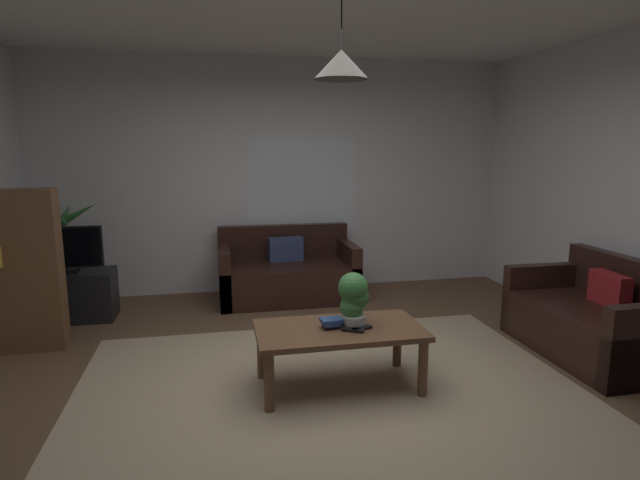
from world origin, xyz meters
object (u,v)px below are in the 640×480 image
(coffee_table, at_px, (339,337))
(tv, at_px, (64,249))
(couch_right_side, at_px, (594,323))
(bookshelf_corner, at_px, (16,271))
(remote_on_table_1, at_px, (353,330))
(potted_palm_corner, at_px, (62,262))
(book_on_table_2, at_px, (331,320))
(potted_plant_on_table, at_px, (354,297))
(tv_stand, at_px, (68,296))
(book_on_table_1, at_px, (331,323))
(book_on_table_0, at_px, (331,326))
(couch_under_window, at_px, (287,275))
(pendant_lamp, at_px, (341,64))
(remote_on_table_0, at_px, (361,328))

(coffee_table, distance_m, tv, 3.09)
(couch_right_side, relative_size, bookshelf_corner, 1.00)
(remote_on_table_1, height_order, potted_palm_corner, potted_palm_corner)
(book_on_table_2, distance_m, potted_plant_on_table, 0.23)
(tv_stand, bearing_deg, book_on_table_1, -41.53)
(book_on_table_0, height_order, tv_stand, tv_stand)
(coffee_table, height_order, tv_stand, tv_stand)
(potted_palm_corner, xyz_separation_m, bookshelf_corner, (-0.05, -1.16, 0.18))
(potted_palm_corner, bearing_deg, remote_on_table_1, -44.52)
(couch_under_window, height_order, book_on_table_1, couch_under_window)
(tv, bearing_deg, tv_stand, 90.00)
(coffee_table, relative_size, remote_on_table_1, 7.53)
(coffee_table, distance_m, tv_stand, 3.09)
(potted_plant_on_table, xyz_separation_m, tv, (-2.45, 1.96, 0.07))
(tv, bearing_deg, pendant_lamp, -40.57)
(couch_under_window, height_order, tv, tv)
(remote_on_table_0, relative_size, tv, 0.22)
(coffee_table, height_order, remote_on_table_1, remote_on_table_1)
(book_on_table_0, xyz_separation_m, tv, (-2.27, 1.98, 0.27))
(potted_palm_corner, bearing_deg, book_on_table_2, -44.85)
(couch_under_window, bearing_deg, potted_palm_corner, 177.56)
(coffee_table, distance_m, pendant_lamp, 1.89)
(tv, distance_m, potted_palm_corner, 0.48)
(coffee_table, distance_m, remote_on_table_1, 0.15)
(couch_under_window, xyz_separation_m, remote_on_table_0, (0.19, -2.38, 0.19))
(couch_right_side, relative_size, remote_on_table_0, 8.78)
(coffee_table, bearing_deg, bookshelf_corner, 153.75)
(book_on_table_0, height_order, pendant_lamp, pendant_lamp)
(book_on_table_1, height_order, bookshelf_corner, bookshelf_corner)
(book_on_table_2, bearing_deg, book_on_table_1, -174.07)
(couch_under_window, height_order, bookshelf_corner, bookshelf_corner)
(book_on_table_2, bearing_deg, potted_palm_corner, 135.15)
(tv, bearing_deg, couch_right_side, -21.89)
(book_on_table_2, xyz_separation_m, pendant_lamp, (0.06, -0.01, 1.77))
(book_on_table_0, relative_size, potted_palm_corner, 0.10)
(remote_on_table_1, distance_m, potted_palm_corner, 3.57)
(potted_plant_on_table, bearing_deg, pendant_lamp, -161.66)
(bookshelf_corner, bearing_deg, remote_on_table_0, -26.36)
(tv, xyz_separation_m, potted_palm_corner, (-0.14, 0.41, -0.22))
(remote_on_table_0, height_order, potted_plant_on_table, potted_plant_on_table)
(potted_plant_on_table, bearing_deg, tv_stand, 141.00)
(remote_on_table_1, xyz_separation_m, bookshelf_corner, (-2.59, 1.34, 0.24))
(remote_on_table_1, height_order, tv, tv)
(book_on_table_1, bearing_deg, couch_under_window, 89.75)
(remote_on_table_1, relative_size, tv_stand, 0.18)
(couch_under_window, height_order, book_on_table_2, couch_under_window)
(book_on_table_1, bearing_deg, potted_palm_corner, 135.13)
(book_on_table_0, height_order, potted_plant_on_table, potted_plant_on_table)
(book_on_table_2, bearing_deg, remote_on_table_1, -37.86)
(book_on_table_0, bearing_deg, couch_right_side, 3.45)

